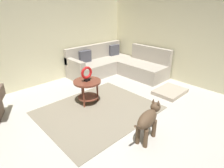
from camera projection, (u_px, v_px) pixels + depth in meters
ground_plane at (117, 130)px, 3.32m from camera, size 6.00×6.00×0.10m
wall_back at (37, 34)px, 4.71m from camera, size 6.00×0.12×2.70m
wall_right at (199, 35)px, 4.62m from camera, size 0.12×6.00×2.70m
area_rug at (99, 110)px, 3.86m from camera, size 2.30×1.90×0.01m
sectional_couch at (116, 65)px, 5.78m from camera, size 2.20×2.25×0.88m
side_table at (87, 86)px, 4.00m from camera, size 0.60×0.60×0.54m
torus_sculpture at (87, 73)px, 3.88m from camera, size 0.28×0.08×0.33m
dog_bed_mat at (170, 92)px, 4.59m from camera, size 0.80×0.60×0.09m
dog at (148, 119)px, 2.91m from camera, size 0.84×0.31×0.63m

